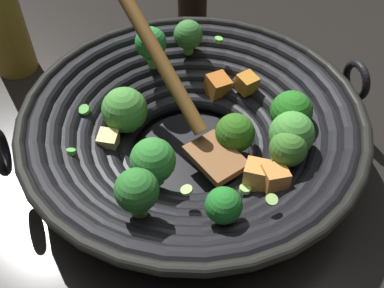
# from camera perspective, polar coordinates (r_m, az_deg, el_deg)

# --- Properties ---
(ground_plane) EXTENTS (4.00, 4.00, 0.00)m
(ground_plane) POSITION_cam_1_polar(r_m,az_deg,el_deg) (0.58, 0.10, -1.61)
(ground_plane) COLOR black
(wok) EXTENTS (0.44, 0.45, 0.23)m
(wok) POSITION_cam_1_polar(r_m,az_deg,el_deg) (0.54, 0.18, 2.23)
(wok) COLOR black
(wok) RESTS_ON ground
(cooking_oil_bottle) EXTENTS (0.06, 0.06, 0.22)m
(cooking_oil_bottle) POSITION_cam_1_polar(r_m,az_deg,el_deg) (0.73, -23.62, 14.72)
(cooking_oil_bottle) COLOR gold
(cooking_oil_bottle) RESTS_ON ground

